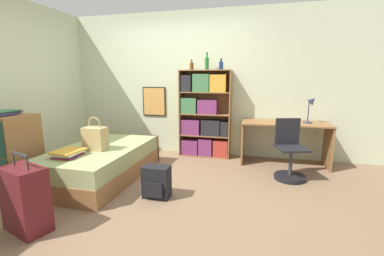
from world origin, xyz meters
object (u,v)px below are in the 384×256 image
object	(u,v)px
bottle_brown	(207,63)
bed	(102,162)
desk_lamp	(311,105)
desk	(284,134)
bottle_green	(192,66)
desk_chair	(290,159)
dresser	(10,152)
bottle_clear	(221,65)
suitcase	(25,199)
handbag	(95,138)
bookcase	(204,117)
magazine_pile_on_dresser	(2,113)
backpack	(157,182)
book_stack_on_bed	(68,153)

from	to	relation	value
bottle_brown	bed	bearing A→B (deg)	-131.40
desk_lamp	desk	bearing A→B (deg)	-175.78
bed	desk	size ratio (longest dim) A/B	1.31
bottle_green	desk_chair	distance (m)	2.27
dresser	bottle_clear	xyz separation A→B (m)	(2.45, 1.97, 1.15)
suitcase	desk_chair	size ratio (longest dim) A/B	0.88
handbag	suitcase	world-z (taller)	handbag
bookcase	bottle_brown	world-z (taller)	bottle_brown
magazine_pile_on_dresser	desk_chair	size ratio (longest dim) A/B	0.44
suitcase	bookcase	xyz separation A→B (m)	(1.12, 2.74, 0.42)
bottle_green	desk	bearing A→B (deg)	-6.34
desk_lamp	backpack	bearing A→B (deg)	-139.07
book_stack_on_bed	bottle_clear	world-z (taller)	bottle_clear
bottle_green	desk_lamp	bearing A→B (deg)	-4.36
bed	backpack	size ratio (longest dim) A/B	4.69
backpack	bed	bearing A→B (deg)	156.89
bed	desk_lamp	size ratio (longest dim) A/B	4.12
book_stack_on_bed	bottle_green	world-z (taller)	bottle_green
bed	bookcase	bearing A→B (deg)	48.72
handbag	book_stack_on_bed	world-z (taller)	handbag
bottle_brown	desk_chair	distance (m)	2.11
bottle_green	bottle_clear	size ratio (longest dim) A/B	0.97
bottle_clear	bookcase	bearing A→B (deg)	-179.85
bottle_brown	bottle_clear	bearing A→B (deg)	-8.03
magazine_pile_on_dresser	bed	bearing A→B (deg)	31.67
bed	dresser	distance (m)	1.14
bed	handbag	size ratio (longest dim) A/B	4.01
bottle_clear	handbag	bearing A→B (deg)	-134.08
bed	bottle_green	size ratio (longest dim) A/B	10.00
bottle_clear	desk_lamp	world-z (taller)	bottle_clear
bottle_green	backpack	bearing A→B (deg)	-88.95
bottle_green	backpack	xyz separation A→B (m)	(0.03, -1.85, -1.43)
bookcase	desk_lamp	distance (m)	1.78
backpack	desk_chair	bearing A→B (deg)	32.53
magazine_pile_on_dresser	bottle_brown	size ratio (longest dim) A/B	1.26
suitcase	bottle_green	world-z (taller)	bottle_green
bottle_green	backpack	size ratio (longest dim) A/B	0.47
magazine_pile_on_dresser	bottle_clear	distance (m)	3.24
bookcase	bottle_brown	xyz separation A→B (m)	(0.04, 0.04, 0.94)
suitcase	desk	distance (m)	3.61
suitcase	bottle_brown	size ratio (longest dim) A/B	2.52
handbag	bottle_green	world-z (taller)	bottle_green
dresser	desk_lamp	distance (m)	4.36
suitcase	desk_chair	bearing A→B (deg)	37.74
bottle_brown	bottle_clear	size ratio (longest dim) A/B	1.58
desk_chair	backpack	distance (m)	1.90
bookcase	bottle_green	distance (m)	0.93
book_stack_on_bed	desk	bearing A→B (deg)	32.89
magazine_pile_on_dresser	bottle_green	size ratio (longest dim) A/B	2.07
handbag	desk_lamp	world-z (taller)	desk_lamp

